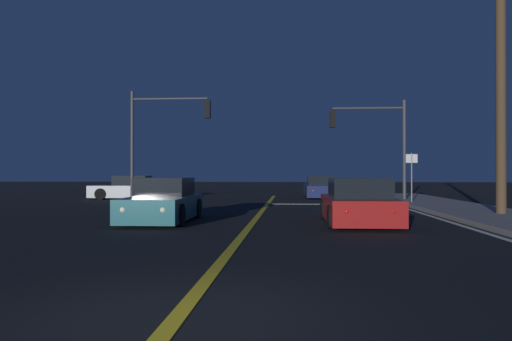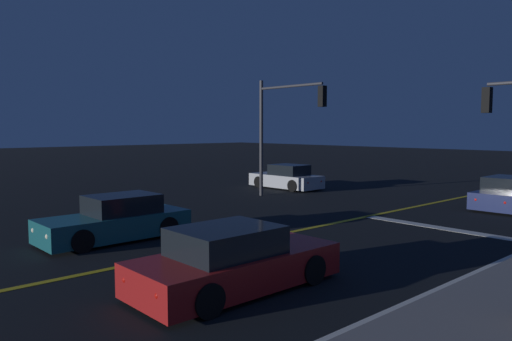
{
  "view_description": "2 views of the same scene",
  "coord_description": "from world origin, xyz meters",
  "px_view_note": "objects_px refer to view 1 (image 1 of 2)",
  "views": [
    {
      "loc": [
        1.17,
        -4.84,
        1.47
      ],
      "look_at": [
        -0.41,
        16.65,
        1.6
      ],
      "focal_mm": 34.5,
      "sensor_mm": 36.0,
      "label": 1
    },
    {
      "loc": [
        10.7,
        3.47,
        3.32
      ],
      "look_at": [
        -0.59,
        13.61,
        2.01
      ],
      "focal_mm": 34.11,
      "sensor_mm": 36.0,
      "label": 2
    }
  ],
  "objects_px": {
    "utility_pole_right": "(501,73)",
    "car_side_waiting_charcoal": "(317,186)",
    "traffic_signal_far_left": "(161,128)",
    "car_following_oncoming_teal": "(163,203)",
    "car_far_approaching_navy": "(320,188)",
    "car_lead_oncoming_red": "(358,204)",
    "traffic_signal_near_right": "(376,134)",
    "car_parked_curb_silver": "(129,189)",
    "street_sign_corner": "(412,170)"
  },
  "relations": [
    {
      "from": "car_lead_oncoming_red",
      "to": "traffic_signal_near_right",
      "type": "bearing_deg",
      "value": 77.58
    },
    {
      "from": "car_far_approaching_navy",
      "to": "car_lead_oncoming_red",
      "type": "bearing_deg",
      "value": -90.49
    },
    {
      "from": "car_following_oncoming_teal",
      "to": "traffic_signal_far_left",
      "type": "relative_size",
      "value": 0.78
    },
    {
      "from": "car_following_oncoming_teal",
      "to": "car_parked_curb_silver",
      "type": "relative_size",
      "value": 1.04
    },
    {
      "from": "car_far_approaching_navy",
      "to": "car_parked_curb_silver",
      "type": "distance_m",
      "value": 11.19
    },
    {
      "from": "traffic_signal_near_right",
      "to": "car_far_approaching_navy",
      "type": "bearing_deg",
      "value": -53.87
    },
    {
      "from": "car_side_waiting_charcoal",
      "to": "traffic_signal_near_right",
      "type": "xyz_separation_m",
      "value": [
        2.51,
        -10.03,
        2.95
      ]
    },
    {
      "from": "car_parked_curb_silver",
      "to": "traffic_signal_far_left",
      "type": "xyz_separation_m",
      "value": [
        2.66,
        -2.99,
        3.21
      ]
    },
    {
      "from": "car_lead_oncoming_red",
      "to": "car_far_approaching_navy",
      "type": "relative_size",
      "value": 1.03
    },
    {
      "from": "car_lead_oncoming_red",
      "to": "street_sign_corner",
      "type": "height_order",
      "value": "street_sign_corner"
    },
    {
      "from": "traffic_signal_near_right",
      "to": "utility_pole_right",
      "type": "distance_m",
      "value": 9.55
    },
    {
      "from": "car_lead_oncoming_red",
      "to": "car_side_waiting_charcoal",
      "type": "bearing_deg",
      "value": 89.82
    },
    {
      "from": "car_side_waiting_charcoal",
      "to": "car_lead_oncoming_red",
      "type": "bearing_deg",
      "value": -89.46
    },
    {
      "from": "car_parked_curb_silver",
      "to": "traffic_signal_near_right",
      "type": "xyz_separation_m",
      "value": [
        13.67,
        -1.59,
        2.95
      ]
    },
    {
      "from": "car_parked_curb_silver",
      "to": "utility_pole_right",
      "type": "bearing_deg",
      "value": -125.0
    },
    {
      "from": "traffic_signal_near_right",
      "to": "utility_pole_right",
      "type": "bearing_deg",
      "value": 105.67
    },
    {
      "from": "car_following_oncoming_teal",
      "to": "car_parked_curb_silver",
      "type": "height_order",
      "value": "same"
    },
    {
      "from": "car_following_oncoming_teal",
      "to": "utility_pole_right",
      "type": "bearing_deg",
      "value": -170.29
    },
    {
      "from": "car_far_approaching_navy",
      "to": "traffic_signal_near_right",
      "type": "bearing_deg",
      "value": -55.35
    },
    {
      "from": "car_far_approaching_navy",
      "to": "utility_pole_right",
      "type": "distance_m",
      "value": 14.46
    },
    {
      "from": "utility_pole_right",
      "to": "car_side_waiting_charcoal",
      "type": "bearing_deg",
      "value": 104.83
    },
    {
      "from": "car_far_approaching_navy",
      "to": "car_following_oncoming_teal",
      "type": "bearing_deg",
      "value": -112.14
    },
    {
      "from": "car_following_oncoming_teal",
      "to": "utility_pole_right",
      "type": "distance_m",
      "value": 11.8
    },
    {
      "from": "car_parked_curb_silver",
      "to": "traffic_signal_far_left",
      "type": "distance_m",
      "value": 5.13
    },
    {
      "from": "traffic_signal_near_right",
      "to": "street_sign_corner",
      "type": "distance_m",
      "value": 3.58
    },
    {
      "from": "traffic_signal_near_right",
      "to": "street_sign_corner",
      "type": "relative_size",
      "value": 2.19
    },
    {
      "from": "car_following_oncoming_teal",
      "to": "traffic_signal_far_left",
      "type": "height_order",
      "value": "traffic_signal_far_left"
    },
    {
      "from": "car_parked_curb_silver",
      "to": "traffic_signal_far_left",
      "type": "height_order",
      "value": "traffic_signal_far_left"
    },
    {
      "from": "car_far_approaching_navy",
      "to": "traffic_signal_near_right",
      "type": "xyz_separation_m",
      "value": [
        2.68,
        -3.68,
        2.95
      ]
    },
    {
      "from": "car_following_oncoming_teal",
      "to": "traffic_signal_near_right",
      "type": "height_order",
      "value": "traffic_signal_near_right"
    },
    {
      "from": "car_following_oncoming_teal",
      "to": "car_far_approaching_navy",
      "type": "bearing_deg",
      "value": -111.56
    },
    {
      "from": "car_parked_curb_silver",
      "to": "street_sign_corner",
      "type": "height_order",
      "value": "street_sign_corner"
    },
    {
      "from": "car_side_waiting_charcoal",
      "to": "utility_pole_right",
      "type": "distance_m",
      "value": 20.25
    },
    {
      "from": "car_far_approaching_navy",
      "to": "car_side_waiting_charcoal",
      "type": "distance_m",
      "value": 6.35
    },
    {
      "from": "car_side_waiting_charcoal",
      "to": "utility_pole_right",
      "type": "bearing_deg",
      "value": -74.87
    },
    {
      "from": "car_lead_oncoming_red",
      "to": "car_following_oncoming_teal",
      "type": "relative_size",
      "value": 1.03
    },
    {
      "from": "car_far_approaching_navy",
      "to": "car_parked_curb_silver",
      "type": "height_order",
      "value": "same"
    },
    {
      "from": "car_following_oncoming_teal",
      "to": "car_side_waiting_charcoal",
      "type": "height_order",
      "value": "same"
    },
    {
      "from": "traffic_signal_far_left",
      "to": "street_sign_corner",
      "type": "height_order",
      "value": "traffic_signal_far_left"
    },
    {
      "from": "traffic_signal_far_left",
      "to": "utility_pole_right",
      "type": "xyz_separation_m",
      "value": [
        13.57,
        -7.72,
        1.0
      ]
    },
    {
      "from": "car_lead_oncoming_red",
      "to": "car_following_oncoming_teal",
      "type": "distance_m",
      "value": 5.86
    },
    {
      "from": "utility_pole_right",
      "to": "street_sign_corner",
      "type": "height_order",
      "value": "utility_pole_right"
    },
    {
      "from": "car_side_waiting_charcoal",
      "to": "car_far_approaching_navy",
      "type": "bearing_deg",
      "value": -91.25
    },
    {
      "from": "car_side_waiting_charcoal",
      "to": "traffic_signal_far_left",
      "type": "relative_size",
      "value": 0.83
    },
    {
      "from": "car_far_approaching_navy",
      "to": "car_side_waiting_charcoal",
      "type": "height_order",
      "value": "same"
    },
    {
      "from": "car_lead_oncoming_red",
      "to": "car_side_waiting_charcoal",
      "type": "distance_m",
      "value": 21.43
    },
    {
      "from": "car_following_oncoming_teal",
      "to": "traffic_signal_near_right",
      "type": "bearing_deg",
      "value": -127.48
    },
    {
      "from": "traffic_signal_near_right",
      "to": "utility_pole_right",
      "type": "relative_size",
      "value": 0.57
    },
    {
      "from": "traffic_signal_far_left",
      "to": "street_sign_corner",
      "type": "distance_m",
      "value": 12.44
    },
    {
      "from": "car_lead_oncoming_red",
      "to": "traffic_signal_near_right",
      "type": "relative_size",
      "value": 0.86
    }
  ]
}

